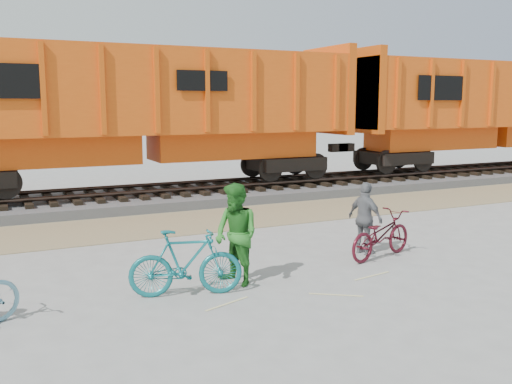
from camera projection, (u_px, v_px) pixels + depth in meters
ground at (261, 282)px, 10.20m from camera, size 120.00×120.00×0.00m
gravel_strip at (169, 224)px, 15.09m from camera, size 120.00×3.00×0.02m
ballast_bed at (136, 199)px, 18.18m from camera, size 120.00×4.00×0.30m
track at (135, 189)px, 18.13m from camera, size 120.00×2.60×0.24m
hopper_car_center at (143, 109)px, 17.89m from camera, size 14.00×3.13×4.65m
hopper_car_right at (488, 108)px, 24.37m from camera, size 14.00×3.13×4.65m
bicycle_teal at (186, 263)px, 9.37m from camera, size 1.94×1.01×1.12m
bicycle_maroon at (381, 235)px, 11.72m from camera, size 1.95×1.12×0.97m
person_man at (236, 235)px, 9.93m from camera, size 0.91×1.04×1.79m
person_woman at (365, 218)px, 11.99m from camera, size 0.54×0.95×1.53m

